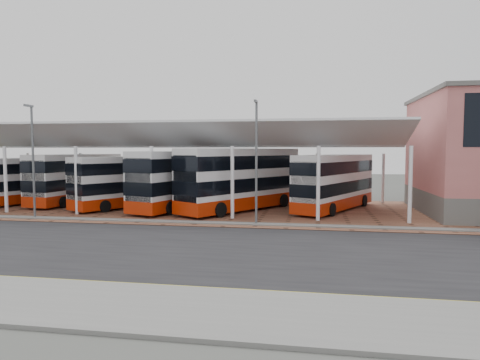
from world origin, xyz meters
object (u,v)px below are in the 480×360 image
Objects in this scene: bus_0 at (15,182)px; bus_5 at (335,183)px; bus_4 at (241,180)px; bus_1 at (77,179)px; bus_3 at (184,180)px; bus_2 at (131,182)px.

bus_5 reaches higher than bus_0.
bus_4 reaches higher than bus_0.
bus_5 is at bearing 5.27° from bus_1.
bus_4 is at bearing 13.74° from bus_3.
bus_2 is 0.94× the size of bus_5.
bus_1 is at bearing -172.60° from bus_3.
bus_5 reaches higher than bus_2.
bus_5 is (17.12, 1.04, 0.08)m from bus_2.
bus_2 is (10.70, 0.44, 0.08)m from bus_0.
bus_5 is at bearing 43.50° from bus_4.
bus_2 is 4.72m from bus_3.
bus_5 is (27.83, 1.48, 0.16)m from bus_0.
bus_0 is at bearing -147.60° from bus_2.
bus_3 reaches higher than bus_5.
bus_4 reaches higher than bus_2.
bus_2 is at bearing -150.89° from bus_5.
bus_3 is (15.42, 0.35, 0.30)m from bus_0.
bus_4 reaches higher than bus_3.
bus_3 reaches higher than bus_2.
bus_1 is at bearing -156.44° from bus_5.
bus_0 is 0.86× the size of bus_3.
bus_4 is (4.95, -0.35, 0.11)m from bus_3.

